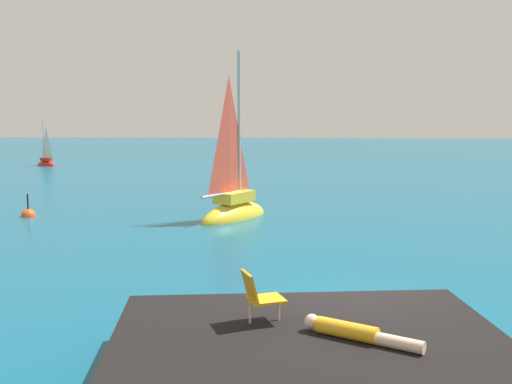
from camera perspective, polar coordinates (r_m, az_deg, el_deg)
The scene contains 9 objects.
ground_plane at distance 11.69m, azimuth 8.61°, elevation -12.01°, with size 160.00×160.00×0.00m, color #0F5675.
shore_ledge at distance 8.69m, azimuth 5.43°, elevation -16.46°, with size 5.66×4.72×0.74m, color black.
boulder_seaward at distance 11.39m, azimuth 7.95°, elevation -12.53°, with size 0.84×0.67×0.46m, color black.
boulder_inland at distance 10.75m, azimuth 3.23°, elevation -13.73°, with size 0.76×0.61×0.42m, color black.
sailboat_near at distance 22.14m, azimuth -2.12°, elevation -1.59°, with size 2.87×3.63×6.71m.
sailboat_far at distance 46.77m, azimuth -19.36°, elevation 2.65°, with size 1.99×1.61×3.70m.
person_sunbather at distance 8.69m, azimuth 9.47°, elevation -13.05°, with size 1.59×0.99×0.25m.
beach_chair at distance 9.15m, azimuth 0.28°, elevation -9.71°, with size 0.73×0.67×0.80m.
marker_buoy at distance 24.20m, azimuth -20.87°, elevation -2.16°, with size 0.56×0.56×1.13m.
Camera 1 is at (-1.14, -10.96, 3.91)m, focal length 41.97 mm.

